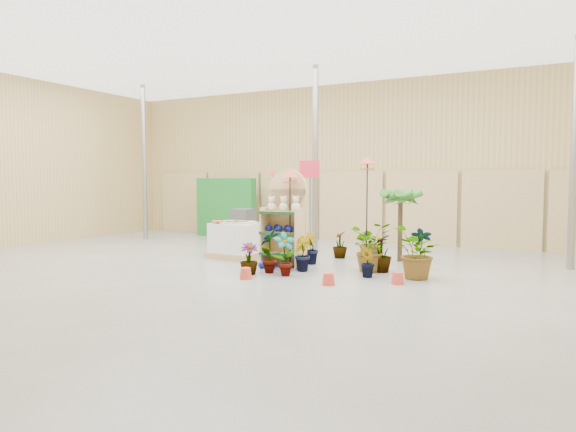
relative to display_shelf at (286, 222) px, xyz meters
The scene contains 25 objects.
room 1.41m from the display_shelf, 135.39° to the right, with size 15.20×12.10×4.70m.
display_shelf is the anchor object (origin of this frame).
teddy_bears 0.36m from the display_shelf, 77.43° to the right, with size 0.72×0.18×0.30m.
gazing_balls_shelf 0.17m from the display_shelf, 90.00° to the right, with size 0.72×0.25×0.14m.
gazing_balls_floor 0.93m from the display_shelf, 92.95° to the right, with size 0.63×0.39×0.15m.
pallet_stack 1.61m from the display_shelf, 163.80° to the left, with size 1.17×1.00×0.82m.
charcoal_planters 3.21m from the display_shelf, 140.23° to the left, with size 0.80×0.50×1.00m.
trellis_stock 5.73m from the display_shelf, 136.70° to the left, with size 2.00×0.30×1.80m, color #1A6B24.
offer_sign 1.85m from the display_shelf, 98.90° to the left, with size 0.50×0.08×2.20m.
bird_table_front 0.92m from the display_shelf, 38.94° to the right, with size 0.34×0.34×1.94m.
bird_table_right 1.99m from the display_shelf, 13.91° to the left, with size 0.34×0.34×2.20m.
bird_table_back 4.44m from the display_shelf, 122.79° to the left, with size 0.34×0.34×2.01m.
palm 2.56m from the display_shelf, 40.37° to the left, with size 0.70×0.70×1.65m.
potted_plant_0 0.98m from the display_shelf, 82.89° to the right, with size 0.44×0.30×0.84m, color #2E7522.
potted_plant_1 0.89m from the display_shelf, 35.29° to the right, with size 0.37×0.30×0.67m, color #2E7522.
potted_plant_2 1.82m from the display_shelf, ahead, with size 0.77×0.67×0.86m, color #2E7522.
potted_plant_3 2.03m from the display_shelf, ahead, with size 0.40×0.40×0.72m, color #2E7522.
potted_plant_4 2.75m from the display_shelf, 21.75° to the left, with size 0.43×0.29×0.82m, color #2E7522.
potted_plant_5 0.79m from the display_shelf, 51.33° to the left, with size 0.36×0.29×0.66m, color #2E7522.
potted_plant_6 2.00m from the display_shelf, 45.13° to the left, with size 0.75×0.65×0.84m, color #2E7522.
potted_plant_7 1.33m from the display_shelf, 97.13° to the right, with size 0.33×0.33×0.59m, color #2E7522.
potted_plant_8 1.22m from the display_shelf, 62.99° to the right, with size 0.42×0.29×0.80m, color #2E7522.
potted_plant_9 2.06m from the display_shelf, 13.56° to the right, with size 0.31×0.25×0.56m, color #2E7522.
potted_plant_10 2.76m from the display_shelf, ahead, with size 0.84×0.73×0.94m, color #2E7522.
potted_plant_11 1.70m from the display_shelf, 68.45° to the left, with size 0.34×0.34×0.60m, color #2E7522.
Camera 1 is at (5.22, -7.88, 1.74)m, focal length 32.00 mm.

